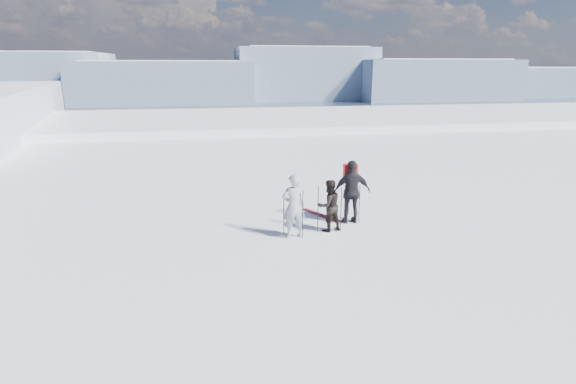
% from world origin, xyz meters
% --- Properties ---
extents(lake_basin, '(820.00, 820.00, 71.62)m').
position_xyz_m(lake_basin, '(0.00, 30.00, -6.50)').
color(lake_basin, white).
rests_on(lake_basin, ground).
extents(far_mountain_range, '(770.00, 110.00, 53.00)m').
position_xyz_m(far_mountain_range, '(29.60, 454.78, -7.19)').
color(far_mountain_range, slate).
rests_on(far_mountain_range, ground).
extents(skier_grey, '(0.71, 0.50, 1.82)m').
position_xyz_m(skier_grey, '(-1.19, 3.31, 0.91)').
color(skier_grey, '#999CA7').
rests_on(skier_grey, ground).
extents(skier_dark, '(0.87, 0.76, 1.52)m').
position_xyz_m(skier_dark, '(-0.10, 3.63, 0.76)').
color(skier_dark, black).
rests_on(skier_dark, ground).
extents(skier_pack, '(1.16, 0.53, 1.94)m').
position_xyz_m(skier_pack, '(0.76, 4.19, 0.97)').
color(skier_pack, black).
rests_on(skier_pack, ground).
extents(backpack, '(0.43, 0.25, 0.58)m').
position_xyz_m(backpack, '(0.78, 4.44, 2.23)').
color(backpack, red).
rests_on(backpack, skier_pack).
extents(ski_poles, '(2.49, 0.91, 1.37)m').
position_xyz_m(ski_poles, '(-0.19, 3.62, 0.64)').
color(ski_poles, black).
rests_on(ski_poles, ground).
extents(skis_loose, '(1.03, 1.56, 0.03)m').
position_xyz_m(skis_loose, '(0.02, 5.01, 0.01)').
color(skis_loose, black).
rests_on(skis_loose, ground).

